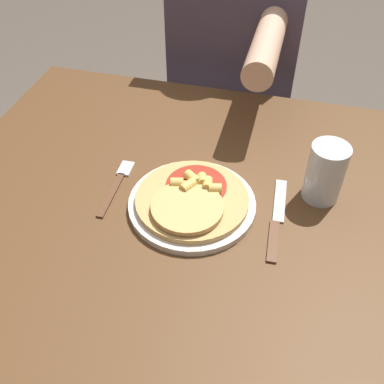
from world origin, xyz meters
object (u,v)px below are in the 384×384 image
(person_diner, at_px, (235,63))
(plate, at_px, (192,204))
(pizza, at_px, (192,199))
(dining_table, at_px, (213,248))
(drinking_glass, at_px, (325,173))
(fork, at_px, (117,184))
(knife, at_px, (277,220))

(person_diner, bearing_deg, plate, -87.26)
(pizza, relative_size, person_diner, 0.18)
(dining_table, height_order, pizza, pizza)
(person_diner, bearing_deg, drinking_glass, -63.53)
(plate, distance_m, fork, 0.17)
(pizza, bearing_deg, plate, 91.83)
(plate, xyz_separation_m, knife, (0.17, 0.00, -0.00))
(pizza, xyz_separation_m, knife, (0.17, 0.01, -0.02))
(dining_table, height_order, knife, knife)
(fork, bearing_deg, dining_table, -8.57)
(dining_table, bearing_deg, plate, 167.40)
(pizza, distance_m, fork, 0.17)
(pizza, bearing_deg, drinking_glass, 22.26)
(dining_table, xyz_separation_m, person_diner, (-0.08, 0.66, 0.08))
(dining_table, bearing_deg, pizza, 171.73)
(plate, height_order, person_diner, person_diner)
(person_diner, bearing_deg, knife, -72.84)
(plate, relative_size, person_diner, 0.21)
(plate, xyz_separation_m, pizza, (0.00, -0.00, 0.02))
(plate, distance_m, drinking_glass, 0.27)
(pizza, bearing_deg, fork, 171.34)
(plate, bearing_deg, person_diner, 92.74)
(knife, distance_m, drinking_glass, 0.13)
(dining_table, distance_m, plate, 0.12)
(drinking_glass, xyz_separation_m, person_diner, (-0.28, 0.55, -0.09))
(dining_table, height_order, drinking_glass, drinking_glass)
(plate, height_order, drinking_glass, drinking_glass)
(plate, height_order, knife, plate)
(knife, distance_m, person_diner, 0.68)
(knife, bearing_deg, pizza, -177.26)
(plate, relative_size, knife, 1.14)
(fork, xyz_separation_m, knife, (0.34, -0.02, 0.00))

